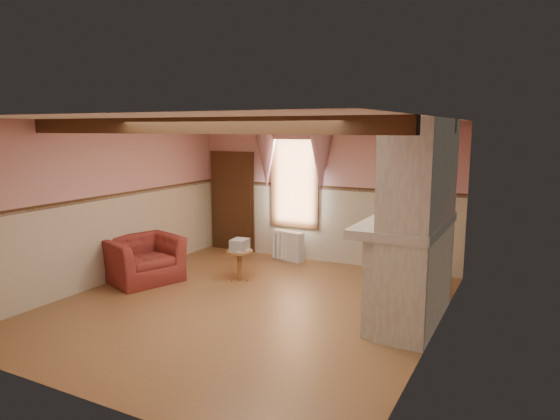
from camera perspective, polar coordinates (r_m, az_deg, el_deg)
The scene contains 26 objects.
floor at distance 7.74m, azimuth -4.06°, elevation -10.87°, with size 5.50×6.00×0.01m, color brown.
ceiling at distance 7.27m, azimuth -4.32°, elevation 10.34°, with size 5.50×6.00×0.01m, color silver.
wall_back at distance 10.02m, azimuth 4.85°, elevation 2.02°, with size 5.50×0.02×2.80m, color tan.
wall_front at distance 5.13m, azimuth -22.15°, elevation -5.70°, with size 5.50×0.02×2.80m, color tan.
wall_left at distance 9.11m, azimuth -19.08°, elevation 0.81°, with size 0.02×6.00×2.80m, color tan.
wall_right at distance 6.40m, azimuth 17.30°, elevation -2.54°, with size 0.02×6.00×2.80m, color tan.
wainscot at distance 7.51m, azimuth -4.13°, elevation -5.49°, with size 5.50×6.00×1.50m, color #BEAF99, non-canonical shape.
chair_rail at distance 7.36m, azimuth -4.20°, elevation 0.16°, with size 5.50×6.00×0.08m, color black, non-canonical shape.
firebox at distance 7.36m, azimuth 11.99°, elevation -8.43°, with size 0.20×0.95×0.90m, color black.
armchair at distance 9.14m, azimuth -15.41°, elevation -5.46°, with size 1.20×1.05×0.78m, color maroon.
side_table at distance 8.89m, azimuth -4.66°, elevation -6.33°, with size 0.47×0.47×0.55m, color brown.
book_stack at distance 8.79m, azimuth -4.62°, elevation -3.98°, with size 0.26×0.32×0.20m, color #B7AD8C.
radiator at distance 10.20m, azimuth 0.92°, elevation -4.10°, with size 0.70×0.18×0.60m, color silver.
bowl at distance 7.05m, azimuth 14.15°, elevation -0.81°, with size 0.35×0.35×0.09m, color brown.
mantel_clock at distance 7.57m, azimuth 15.14°, elevation 0.27°, with size 0.14×0.24×0.20m, color black.
oil_lamp at distance 7.69m, azimuth 15.37°, elevation 0.70°, with size 0.11×0.11×0.28m, color #CE873A.
candle_red at distance 6.64m, azimuth 13.32°, elevation -1.06°, with size 0.06×0.06×0.16m, color maroon.
jar_yellow at distance 6.46m, azimuth 12.89°, elevation -1.51°, with size 0.06×0.06×0.12m, color yellow.
fireplace at distance 7.03m, azimuth 15.58°, elevation -1.41°, with size 0.85×2.00×2.80m, color gray.
mantel at distance 7.08m, azimuth 14.15°, elevation -1.61°, with size 1.05×2.05×0.12m, color gray.
overmantel_mirror at distance 7.04m, azimuth 12.88°, elevation 3.39°, with size 0.06×1.44×1.04m, color silver.
door at distance 10.99m, azimuth -5.44°, elevation 0.82°, with size 1.10×0.10×2.10m, color black.
window at distance 10.21m, azimuth 1.69°, elevation 3.60°, with size 1.06×0.08×2.02m, color white.
window_drapes at distance 10.09m, azimuth 1.49°, elevation 6.95°, with size 1.30×0.14×1.40m, color gray.
ceiling_beam_front at distance 6.28m, azimuth -10.17°, elevation 9.47°, with size 5.50×0.18×0.20m, color black.
ceiling_beam_back at distance 8.31m, azimuth 0.11°, elevation 9.54°, with size 5.50×0.18×0.20m, color black.
Camera 1 is at (3.82, -6.18, 2.67)m, focal length 32.00 mm.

